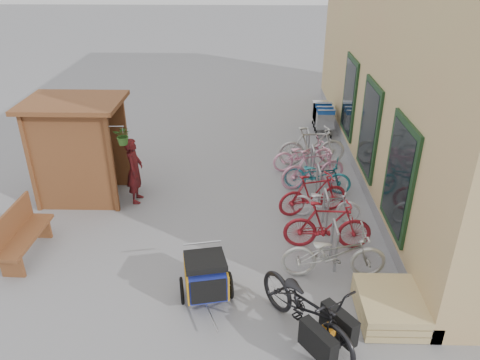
{
  "coord_description": "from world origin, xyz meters",
  "views": [
    {
      "loc": [
        0.71,
        -7.27,
        5.51
      ],
      "look_at": [
        0.5,
        1.5,
        1.0
      ],
      "focal_mm": 35.0,
      "sensor_mm": 36.0,
      "label": 1
    }
  ],
  "objects_px": {
    "shopping_carts": "(323,114)",
    "bench": "(20,233)",
    "kiosk": "(74,137)",
    "child_trailer": "(206,275)",
    "bike_4": "(317,175)",
    "bike_6": "(303,155)",
    "cargo_bike": "(308,308)",
    "person_kiosk": "(135,170)",
    "bike_1": "(328,225)",
    "bike_3": "(313,194)",
    "bike_0": "(334,253)",
    "pallet_stack": "(389,306)",
    "bike_5": "(313,168)",
    "bike_7": "(312,146)",
    "bike_2": "(325,203)"
  },
  "relations": [
    {
      "from": "pallet_stack",
      "to": "bench",
      "type": "xyz_separation_m",
      "value": [
        -6.68,
        1.5,
        0.31
      ]
    },
    {
      "from": "shopping_carts",
      "to": "bench",
      "type": "bearing_deg",
      "value": -134.18
    },
    {
      "from": "shopping_carts",
      "to": "bike_2",
      "type": "relative_size",
      "value": 0.98
    },
    {
      "from": "bike_1",
      "to": "kiosk",
      "type": "bearing_deg",
      "value": 71.92
    },
    {
      "from": "pallet_stack",
      "to": "bike_7",
      "type": "distance_m",
      "value": 5.88
    },
    {
      "from": "bike_2",
      "to": "bike_3",
      "type": "relative_size",
      "value": 0.95
    },
    {
      "from": "bike_0",
      "to": "child_trailer",
      "type": "bearing_deg",
      "value": 105.58
    },
    {
      "from": "kiosk",
      "to": "pallet_stack",
      "type": "relative_size",
      "value": 2.08
    },
    {
      "from": "bike_5",
      "to": "bike_6",
      "type": "distance_m",
      "value": 1.0
    },
    {
      "from": "bike_0",
      "to": "bike_6",
      "type": "relative_size",
      "value": 1.15
    },
    {
      "from": "bike_4",
      "to": "bike_7",
      "type": "xyz_separation_m",
      "value": [
        0.03,
        1.51,
        0.12
      ]
    },
    {
      "from": "child_trailer",
      "to": "shopping_carts",
      "type": "bearing_deg",
      "value": 57.78
    },
    {
      "from": "bike_5",
      "to": "kiosk",
      "type": "bearing_deg",
      "value": 78.01
    },
    {
      "from": "bike_4",
      "to": "bike_6",
      "type": "relative_size",
      "value": 0.99
    },
    {
      "from": "pallet_stack",
      "to": "child_trailer",
      "type": "bearing_deg",
      "value": 172.99
    },
    {
      "from": "bike_3",
      "to": "pallet_stack",
      "type": "bearing_deg",
      "value": 178.43
    },
    {
      "from": "bike_0",
      "to": "bike_5",
      "type": "height_order",
      "value": "bike_5"
    },
    {
      "from": "pallet_stack",
      "to": "bench",
      "type": "distance_m",
      "value": 6.86
    },
    {
      "from": "bench",
      "to": "bike_3",
      "type": "distance_m",
      "value": 6.06
    },
    {
      "from": "kiosk",
      "to": "child_trailer",
      "type": "distance_m",
      "value": 4.9
    },
    {
      "from": "shopping_carts",
      "to": "bike_7",
      "type": "bearing_deg",
      "value": -103.81
    },
    {
      "from": "cargo_bike",
      "to": "bike_7",
      "type": "relative_size",
      "value": 1.18
    },
    {
      "from": "person_kiosk",
      "to": "bike_3",
      "type": "height_order",
      "value": "person_kiosk"
    },
    {
      "from": "kiosk",
      "to": "bike_0",
      "type": "relative_size",
      "value": 1.32
    },
    {
      "from": "bike_4",
      "to": "bike_2",
      "type": "bearing_deg",
      "value": -164.88
    },
    {
      "from": "shopping_carts",
      "to": "child_trailer",
      "type": "distance_m",
      "value": 8.56
    },
    {
      "from": "person_kiosk",
      "to": "bike_1",
      "type": "xyz_separation_m",
      "value": [
        4.2,
        -1.81,
        -0.27
      ]
    },
    {
      "from": "bike_1",
      "to": "bike_3",
      "type": "xyz_separation_m",
      "value": [
        -0.12,
        1.33,
        -0.03
      ]
    },
    {
      "from": "pallet_stack",
      "to": "bench",
      "type": "bearing_deg",
      "value": 167.31
    },
    {
      "from": "child_trailer",
      "to": "bike_6",
      "type": "bearing_deg",
      "value": 56.0
    },
    {
      "from": "cargo_bike",
      "to": "person_kiosk",
      "type": "xyz_separation_m",
      "value": [
        -3.56,
        4.19,
        0.24
      ]
    },
    {
      "from": "child_trailer",
      "to": "bike_6",
      "type": "height_order",
      "value": "child_trailer"
    },
    {
      "from": "bike_1",
      "to": "bike_7",
      "type": "xyz_separation_m",
      "value": [
        0.13,
        3.91,
        0.03
      ]
    },
    {
      "from": "bike_1",
      "to": "bike_6",
      "type": "relative_size",
      "value": 1.05
    },
    {
      "from": "bike_3",
      "to": "bike_5",
      "type": "bearing_deg",
      "value": -23.2
    },
    {
      "from": "bike_1",
      "to": "bike_6",
      "type": "xyz_separation_m",
      "value": [
        -0.14,
        3.6,
        -0.09
      ]
    },
    {
      "from": "shopping_carts",
      "to": "cargo_bike",
      "type": "bearing_deg",
      "value": -98.96
    },
    {
      "from": "bike_0",
      "to": "bike_7",
      "type": "bearing_deg",
      "value": -2.52
    },
    {
      "from": "shopping_carts",
      "to": "bike_3",
      "type": "xyz_separation_m",
      "value": [
        -0.88,
        -5.13,
        -0.08
      ]
    },
    {
      "from": "cargo_bike",
      "to": "kiosk",
      "type": "bearing_deg",
      "value": 103.84
    },
    {
      "from": "person_kiosk",
      "to": "bike_6",
      "type": "bearing_deg",
      "value": -67.54
    },
    {
      "from": "bike_5",
      "to": "bike_3",
      "type": "bearing_deg",
      "value": 154.7
    },
    {
      "from": "person_kiosk",
      "to": "bike_3",
      "type": "distance_m",
      "value": 4.11
    },
    {
      "from": "kiosk",
      "to": "bench",
      "type": "distance_m",
      "value": 2.62
    },
    {
      "from": "person_kiosk",
      "to": "bike_4",
      "type": "bearing_deg",
      "value": -83.54
    },
    {
      "from": "kiosk",
      "to": "shopping_carts",
      "type": "distance_m",
      "value": 7.79
    },
    {
      "from": "cargo_bike",
      "to": "bike_1",
      "type": "xyz_separation_m",
      "value": [
        0.64,
        2.37,
        -0.03
      ]
    },
    {
      "from": "shopping_carts",
      "to": "person_kiosk",
      "type": "xyz_separation_m",
      "value": [
        -4.95,
        -4.64,
        0.22
      ]
    },
    {
      "from": "child_trailer",
      "to": "bike_7",
      "type": "distance_m",
      "value": 5.96
    },
    {
      "from": "bike_7",
      "to": "bench",
      "type": "bearing_deg",
      "value": 118.97
    }
  ]
}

